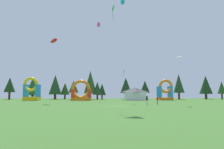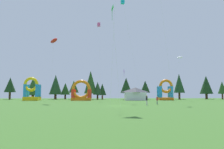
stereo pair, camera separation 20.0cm
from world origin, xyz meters
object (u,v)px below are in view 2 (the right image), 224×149
(kite_purple_diamond, at_px, (124,72))
(inflatable_red_slide, at_px, (32,92))
(kite_cyan_box, at_px, (123,2))
(inflatable_orange_dome, at_px, (81,93))
(person_left_edge, at_px, (147,99))
(festival_tent, at_px, (135,94))
(kite_green_diamond, at_px, (112,10))
(kite_red_parafoil, at_px, (54,41))
(kite_pink_box, at_px, (99,25))
(person_midfield, at_px, (157,100))
(inflatable_blue_arch, at_px, (165,92))
(kite_white_parafoil, at_px, (180,57))

(kite_purple_diamond, height_order, inflatable_red_slide, kite_purple_diamond)
(kite_cyan_box, xyz_separation_m, inflatable_orange_dome, (-11.65, 12.23, -23.73))
(person_left_edge, relative_size, festival_tent, 0.29)
(kite_green_diamond, distance_m, kite_red_parafoil, 24.06)
(kite_pink_box, height_order, kite_red_parafoil, kite_pink_box)
(kite_cyan_box, xyz_separation_m, kite_green_diamond, (-3.90, -26.56, -12.06))
(festival_tent, bearing_deg, kite_green_diamond, -102.57)
(person_midfield, height_order, inflatable_red_slide, inflatable_red_slide)
(person_left_edge, bearing_deg, kite_green_diamond, -145.64)
(kite_green_diamond, relative_size, kite_purple_diamond, 1.73)
(inflatable_red_slide, bearing_deg, person_midfield, -38.97)
(kite_cyan_box, distance_m, festival_tent, 27.79)
(person_midfield, height_order, festival_tent, festival_tent)
(kite_purple_diamond, height_order, inflatable_blue_arch, kite_purple_diamond)
(kite_white_parafoil, distance_m, inflatable_red_slide, 45.23)
(kite_red_parafoil, relative_size, inflatable_red_slide, 2.09)
(person_left_edge, relative_size, person_midfield, 1.14)
(inflatable_orange_dome, distance_m, festival_tent, 16.67)
(kite_cyan_box, xyz_separation_m, person_left_edge, (2.98, -15.57, -24.78))
(kite_green_diamond, height_order, inflatable_blue_arch, kite_green_diamond)
(kite_red_parafoil, xyz_separation_m, person_midfield, (21.76, -7.38, -13.17))
(inflatable_blue_arch, bearing_deg, kite_pink_box, -170.43)
(kite_purple_diamond, height_order, inflatable_orange_dome, kite_purple_diamond)
(kite_red_parafoil, bearing_deg, inflatable_orange_dome, 75.65)
(inflatable_red_slide, bearing_deg, kite_cyan_box, -25.40)
(person_left_edge, height_order, festival_tent, festival_tent)
(inflatable_red_slide, bearing_deg, person_left_edge, -43.60)
(kite_purple_diamond, distance_m, person_midfield, 16.75)
(kite_pink_box, bearing_deg, kite_cyan_box, -60.26)
(kite_green_diamond, bearing_deg, kite_cyan_box, 81.65)
(kite_red_parafoil, bearing_deg, kite_cyan_box, 20.04)
(kite_green_diamond, height_order, person_left_edge, kite_green_diamond)
(kite_green_diamond, xyz_separation_m, kite_white_parafoil, (20.95, 33.12, -1.32))
(kite_pink_box, height_order, inflatable_orange_dome, kite_pink_box)
(kite_cyan_box, xyz_separation_m, inflatable_blue_arch, (14.94, 14.85, -23.32))
(kite_green_diamond, distance_m, inflatable_orange_dome, 41.25)
(kite_pink_box, bearing_deg, person_midfield, -64.19)
(inflatable_orange_dome, bearing_deg, inflatable_blue_arch, 5.61)
(kite_green_diamond, distance_m, person_left_edge, 18.16)
(kite_white_parafoil, height_order, inflatable_blue_arch, kite_white_parafoil)
(inflatable_blue_arch, height_order, inflatable_red_slide, inflatable_red_slide)
(kite_red_parafoil, bearing_deg, person_left_edge, -26.53)
(festival_tent, bearing_deg, kite_white_parafoil, -29.21)
(kite_pink_box, xyz_separation_m, inflatable_blue_arch, (21.37, 3.60, -20.69))
(kite_red_parafoil, bearing_deg, inflatable_red_slide, 119.13)
(kite_pink_box, xyz_separation_m, inflatable_orange_dome, (-5.22, 0.99, -21.10))
(kite_red_parafoil, distance_m, inflatable_blue_arch, 39.27)
(person_midfield, xyz_separation_m, inflatable_orange_dome, (-17.10, 25.56, 1.18))
(kite_green_diamond, distance_m, kite_purple_diamond, 28.66)
(kite_white_parafoil, distance_m, person_left_edge, 28.59)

